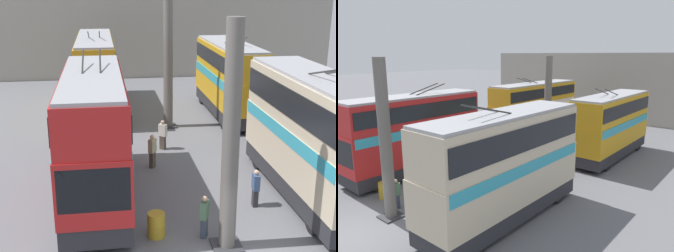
% 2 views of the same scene
% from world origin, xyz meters
% --- Properties ---
extents(ground_plane, '(240.00, 240.00, 0.00)m').
position_xyz_m(ground_plane, '(0.00, 0.00, 0.00)').
color(ground_plane, slate).
extents(depot_back_wall, '(0.50, 36.00, 7.92)m').
position_xyz_m(depot_back_wall, '(31.92, 0.00, 3.96)').
color(depot_back_wall, gray).
rests_on(depot_back_wall, ground_plane).
extents(support_column_near, '(1.01, 1.01, 7.61)m').
position_xyz_m(support_column_near, '(2.24, 0.00, 3.68)').
color(support_column_near, '#605B56').
rests_on(support_column_near, ground_plane).
extents(support_column_far, '(1.01, 1.01, 7.61)m').
position_xyz_m(support_column_far, '(16.14, 0.00, 3.68)').
color(support_column_far, '#605B56').
rests_on(support_column_far, ground_plane).
extents(bus_left_near, '(9.16, 2.54, 5.79)m').
position_xyz_m(bus_left_near, '(5.65, -4.34, 2.92)').
color(bus_left_near, black).
rests_on(bus_left_near, ground_plane).
extents(bus_left_far, '(9.32, 2.54, 5.44)m').
position_xyz_m(bus_left_far, '(18.22, -4.34, 2.75)').
color(bus_left_far, black).
rests_on(bus_left_far, ground_plane).
extents(bus_right_mid, '(9.47, 2.54, 5.80)m').
position_xyz_m(bus_right_mid, '(6.83, 4.34, 2.94)').
color(bus_right_mid, black).
rests_on(bus_right_mid, ground_plane).
extents(bus_right_far, '(11.32, 2.54, 5.67)m').
position_xyz_m(bus_right_far, '(20.86, 4.34, 2.88)').
color(bus_right_far, black).
rests_on(bus_right_far, ground_plane).
extents(person_aisle_midway, '(0.45, 0.48, 1.61)m').
position_xyz_m(person_aisle_midway, '(12.12, 0.87, 0.84)').
color(person_aisle_midway, '#473D33').
rests_on(person_aisle_midway, ground_plane).
extents(person_aisle_foreground, '(0.48, 0.41, 1.57)m').
position_xyz_m(person_aisle_foreground, '(2.97, 0.63, 0.82)').
color(person_aisle_foreground, '#384251').
rests_on(person_aisle_foreground, ground_plane).
extents(person_by_right_row, '(0.48, 0.44, 1.66)m').
position_xyz_m(person_by_right_row, '(9.64, 1.70, 0.88)').
color(person_by_right_row, '#473D33').
rests_on(person_by_right_row, ground_plane).
extents(person_by_left_row, '(0.43, 0.26, 1.56)m').
position_xyz_m(person_by_left_row, '(5.00, -1.89, 0.81)').
color(person_by_left_row, '#2D2D33').
rests_on(person_by_left_row, ground_plane).
extents(oil_drum, '(0.65, 0.65, 0.90)m').
position_xyz_m(oil_drum, '(3.25, 2.27, 0.45)').
color(oil_drum, '#B28E23').
rests_on(oil_drum, ground_plane).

